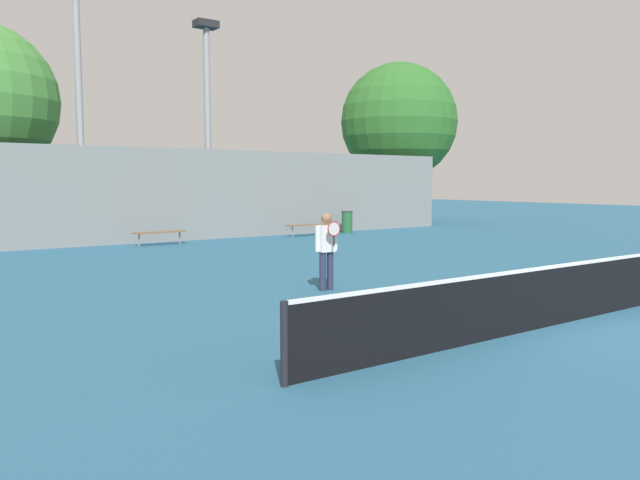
# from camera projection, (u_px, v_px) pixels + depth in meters

# --- Properties ---
(ground_plane) EXTENTS (100.00, 100.00, 0.00)m
(ground_plane) POSITION_uv_depth(u_px,v_px,m) (566.00, 322.00, 10.19)
(ground_plane) COLOR #285B7A
(tennis_net) EXTENTS (11.02, 0.09, 0.98)m
(tennis_net) POSITION_uv_depth(u_px,v_px,m) (567.00, 292.00, 10.14)
(tennis_net) COLOR black
(tennis_net) RESTS_ON ground_plane
(tennis_player) EXTENTS (0.54, 0.41, 1.64)m
(tennis_player) POSITION_uv_depth(u_px,v_px,m) (327.00, 247.00, 13.09)
(tennis_player) COLOR #282D47
(tennis_player) RESTS_ON ground_plane
(bench_courtside_near) EXTENTS (2.19, 0.40, 0.49)m
(bench_courtside_near) POSITION_uv_depth(u_px,v_px,m) (310.00, 225.00, 26.26)
(bench_courtside_near) COLOR brown
(bench_courtside_near) RESTS_ON ground_plane
(bench_courtside_far) EXTENTS (1.90, 0.40, 0.49)m
(bench_courtside_far) POSITION_uv_depth(u_px,v_px,m) (160.00, 233.00, 22.42)
(bench_courtside_far) COLOR brown
(bench_courtside_far) RESTS_ON ground_plane
(light_pole_far_right) EXTENTS (0.90, 0.60, 8.56)m
(light_pole_far_right) POSITION_uv_depth(u_px,v_px,m) (207.00, 110.00, 24.69)
(light_pole_far_right) COLOR #939399
(light_pole_far_right) RESTS_ON ground_plane
(light_pole_center_back) EXTENTS (0.90, 0.60, 9.02)m
(light_pole_center_back) POSITION_uv_depth(u_px,v_px,m) (79.00, 90.00, 21.60)
(light_pole_center_back) COLOR #939399
(light_pole_center_back) RESTS_ON ground_plane
(trash_bin) EXTENTS (0.50, 0.50, 0.98)m
(trash_bin) POSITION_uv_depth(u_px,v_px,m) (347.00, 222.00, 27.70)
(trash_bin) COLOR #235B33
(trash_bin) RESTS_ON ground_plane
(back_fence) EXTENTS (28.46, 0.06, 3.55)m
(back_fence) POSITION_uv_depth(u_px,v_px,m) (167.00, 195.00, 23.62)
(back_fence) COLOR gray
(back_fence) RESTS_ON ground_plane
(tree_green_broad) EXTENTS (6.40, 6.40, 8.77)m
(tree_green_broad) POSITION_uv_depth(u_px,v_px,m) (399.00, 122.00, 34.35)
(tree_green_broad) COLOR brown
(tree_green_broad) RESTS_ON ground_plane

